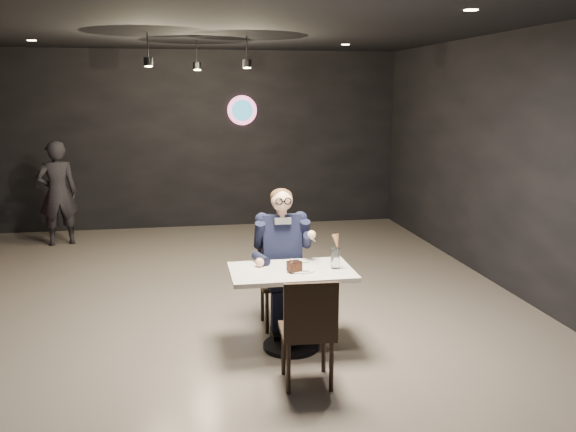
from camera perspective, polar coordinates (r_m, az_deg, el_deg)
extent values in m
plane|color=#6C635A|center=(6.48, -7.09, -9.47)|extent=(9.00, 9.00, 0.00)
cube|color=black|center=(8.07, -8.43, 15.45)|extent=(1.40, 1.20, 0.36)
cube|color=white|center=(5.61, 0.31, -8.71)|extent=(1.10, 0.70, 0.75)
cube|color=black|center=(6.10, -0.62, -6.19)|extent=(0.42, 0.46, 0.92)
cube|color=black|center=(4.95, 1.78, -10.52)|extent=(0.44, 0.48, 0.92)
cube|color=black|center=(6.02, -0.63, -3.83)|extent=(0.60, 0.80, 1.44)
cylinder|color=white|center=(5.46, 1.28, -5.07)|extent=(0.24, 0.24, 0.01)
cube|color=black|center=(5.40, 0.60, -4.75)|extent=(0.14, 0.13, 0.08)
ellipsoid|color=#30882C|center=(5.37, 1.67, -4.39)|extent=(0.06, 0.04, 0.01)
cylinder|color=silver|center=(5.53, 4.45, -3.97)|extent=(0.08, 0.08, 0.18)
cone|color=tan|center=(5.48, 4.56, -2.41)|extent=(0.08, 0.08, 0.14)
imported|color=black|center=(9.90, -20.74, 2.01)|extent=(0.67, 0.53, 1.60)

